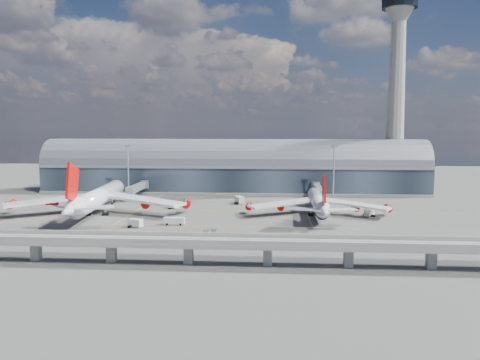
# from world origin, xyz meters

# --- Properties ---
(ground) EXTENTS (500.00, 500.00, 0.00)m
(ground) POSITION_xyz_m (0.00, 0.00, 0.00)
(ground) COLOR #474744
(ground) RESTS_ON ground
(taxi_lines) EXTENTS (200.00, 80.12, 0.01)m
(taxi_lines) POSITION_xyz_m (0.00, 22.11, 0.01)
(taxi_lines) COLOR gold
(taxi_lines) RESTS_ON ground
(terminal) EXTENTS (200.00, 30.00, 28.00)m
(terminal) POSITION_xyz_m (0.00, 77.99, 11.34)
(terminal) COLOR #1D2831
(terminal) RESTS_ON ground
(control_tower) EXTENTS (19.00, 19.00, 103.00)m
(control_tower) POSITION_xyz_m (85.00, 83.00, 51.64)
(control_tower) COLOR gray
(control_tower) RESTS_ON ground
(guideway) EXTENTS (220.00, 8.50, 7.20)m
(guideway) POSITION_xyz_m (-0.00, -55.00, 5.29)
(guideway) COLOR gray
(guideway) RESTS_ON ground
(floodlight_mast_left) EXTENTS (3.00, 0.70, 25.70)m
(floodlight_mast_left) POSITION_xyz_m (-50.00, 55.00, 13.63)
(floodlight_mast_left) COLOR gray
(floodlight_mast_left) RESTS_ON ground
(floodlight_mast_right) EXTENTS (3.00, 0.70, 25.70)m
(floodlight_mast_right) POSITION_xyz_m (50.00, 55.00, 13.63)
(floodlight_mast_right) COLOR gray
(floodlight_mast_right) RESTS_ON ground
(airliner_left) EXTENTS (73.19, 76.94, 23.43)m
(airliner_left) POSITION_xyz_m (-47.75, 8.02, 6.69)
(airliner_left) COLOR white
(airliner_left) RESTS_ON ground
(airliner_right) EXTENTS (56.99, 59.55, 18.94)m
(airliner_right) POSITION_xyz_m (38.84, 12.90, 4.91)
(airliner_right) COLOR white
(airliner_right) RESTS_ON ground
(jet_bridge_left) EXTENTS (4.40, 28.00, 7.25)m
(jet_bridge_left) POSITION_xyz_m (-44.48, 53.12, 5.18)
(jet_bridge_left) COLOR gray
(jet_bridge_left) RESTS_ON ground
(jet_bridge_right) EXTENTS (4.40, 32.00, 7.25)m
(jet_bridge_right) POSITION_xyz_m (42.36, 51.18, 5.18)
(jet_bridge_right) COLOR gray
(jet_bridge_right) RESTS_ON ground
(service_truck_1) EXTENTS (5.44, 3.90, 2.87)m
(service_truck_1) POSITION_xyz_m (-26.11, -13.66, 1.45)
(service_truck_1) COLOR silver
(service_truck_1) RESTS_ON ground
(service_truck_2) EXTENTS (7.41, 2.35, 2.68)m
(service_truck_2) POSITION_xyz_m (-13.54, -9.00, 1.40)
(service_truck_2) COLOR silver
(service_truck_2) RESTS_ON ground
(service_truck_3) EXTENTS (4.76, 5.27, 2.49)m
(service_truck_3) POSITION_xyz_m (58.58, 12.48, 1.28)
(service_truck_3) COLOR silver
(service_truck_3) RESTS_ON ground
(service_truck_4) EXTENTS (4.75, 6.32, 3.33)m
(service_truck_4) POSITION_xyz_m (6.21, 38.03, 1.68)
(service_truck_4) COLOR silver
(service_truck_4) RESTS_ON ground
(service_truck_5) EXTENTS (5.17, 5.19, 2.56)m
(service_truck_5) POSITION_xyz_m (-20.49, 23.76, 1.31)
(service_truck_5) COLOR silver
(service_truck_5) RESTS_ON ground
(cargo_train_0) EXTENTS (5.07, 2.65, 1.64)m
(cargo_train_0) POSITION_xyz_m (1.28, -22.77, 0.86)
(cargo_train_0) COLOR gray
(cargo_train_0) RESTS_ON ground
(cargo_train_1) EXTENTS (9.64, 3.82, 1.59)m
(cargo_train_1) POSITION_xyz_m (52.97, -37.30, 0.83)
(cargo_train_1) COLOR gray
(cargo_train_1) RESTS_ON ground
(cargo_train_2) EXTENTS (7.40, 5.25, 1.71)m
(cargo_train_2) POSITION_xyz_m (24.83, -32.55, 0.89)
(cargo_train_2) COLOR gray
(cargo_train_2) RESTS_ON ground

